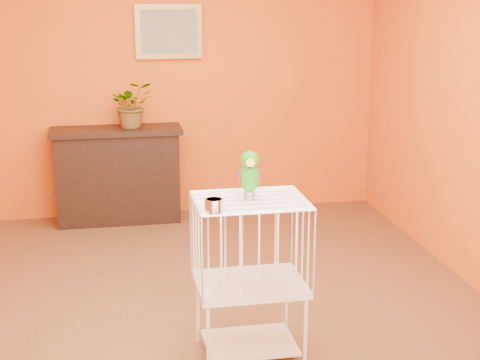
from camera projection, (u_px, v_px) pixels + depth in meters
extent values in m
plane|color=brown|center=(205.00, 305.00, 5.14)|extent=(4.50, 4.50, 0.00)
plane|color=orange|center=(170.00, 80.00, 6.94)|extent=(4.00, 0.00, 4.00)
plane|color=orange|center=(288.00, 232.00, 2.67)|extent=(4.00, 0.00, 4.00)
cube|color=black|center=(118.00, 178.00, 6.87)|extent=(1.13, 0.38, 0.85)
cube|color=black|center=(116.00, 131.00, 6.76)|extent=(1.20, 0.43, 0.05)
cube|color=black|center=(118.00, 182.00, 6.71)|extent=(0.79, 0.02, 0.42)
cube|color=#5D251A|center=(93.00, 190.00, 6.81)|extent=(0.05, 0.17, 0.26)
cube|color=#254422|center=(101.00, 189.00, 6.82)|extent=(0.05, 0.17, 0.26)
cube|color=#5D251A|center=(110.00, 189.00, 6.84)|extent=(0.05, 0.17, 0.26)
cube|color=#254422|center=(120.00, 188.00, 6.85)|extent=(0.05, 0.17, 0.26)
cube|color=#5D251A|center=(131.00, 188.00, 6.87)|extent=(0.05, 0.17, 0.26)
imported|color=#26722D|center=(132.00, 111.00, 6.69)|extent=(0.44, 0.48, 0.33)
cube|color=#A47D3A|center=(169.00, 31.00, 6.79)|extent=(0.62, 0.03, 0.50)
cube|color=gray|center=(169.00, 32.00, 6.78)|extent=(0.52, 0.01, 0.40)
cube|color=white|center=(250.00, 343.00, 4.43)|extent=(0.54, 0.41, 0.02)
cube|color=white|center=(250.00, 284.00, 4.33)|extent=(0.63, 0.49, 0.04)
cube|color=white|center=(250.00, 200.00, 4.20)|extent=(0.63, 0.49, 0.01)
cylinder|color=white|center=(208.00, 342.00, 4.14)|extent=(0.02, 0.02, 0.44)
cylinder|color=white|center=(306.00, 333.00, 4.24)|extent=(0.02, 0.02, 0.44)
cylinder|color=white|center=(198.00, 310.00, 4.55)|extent=(0.02, 0.02, 0.44)
cylinder|color=white|center=(287.00, 302.00, 4.66)|extent=(0.02, 0.02, 0.44)
cylinder|color=silver|center=(214.00, 205.00, 3.96)|extent=(0.10, 0.10, 0.07)
cylinder|color=#59544C|center=(245.00, 196.00, 4.21)|extent=(0.01, 0.01, 0.04)
cylinder|color=#59544C|center=(253.00, 196.00, 4.22)|extent=(0.01, 0.01, 0.04)
ellipsoid|color=#18960F|center=(249.00, 177.00, 4.19)|extent=(0.13, 0.18, 0.21)
ellipsoid|color=#18960F|center=(250.00, 160.00, 4.13)|extent=(0.12, 0.12, 0.10)
cone|color=orange|center=(250.00, 164.00, 4.08)|extent=(0.06, 0.07, 0.07)
cone|color=black|center=(250.00, 166.00, 4.10)|extent=(0.03, 0.03, 0.03)
sphere|color=black|center=(244.00, 159.00, 4.10)|extent=(0.01, 0.01, 0.01)
sphere|color=black|center=(256.00, 159.00, 4.11)|extent=(0.01, 0.01, 0.01)
ellipsoid|color=#A50C0C|center=(239.00, 179.00, 4.20)|extent=(0.03, 0.06, 0.07)
ellipsoid|color=navy|center=(259.00, 178.00, 4.20)|extent=(0.03, 0.06, 0.07)
cone|color=#18960F|center=(249.00, 186.00, 4.27)|extent=(0.09, 0.15, 0.11)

